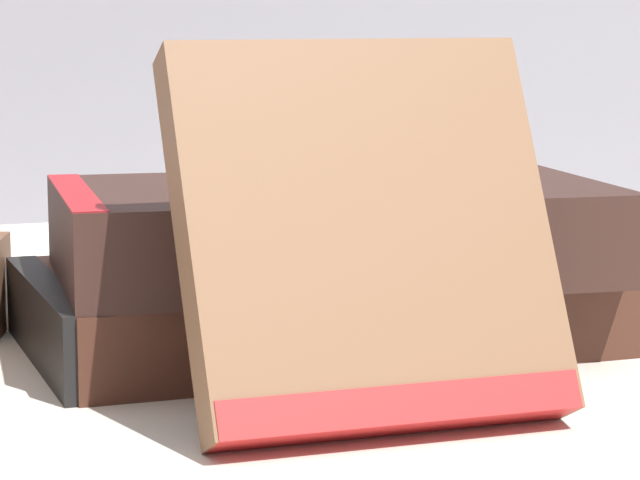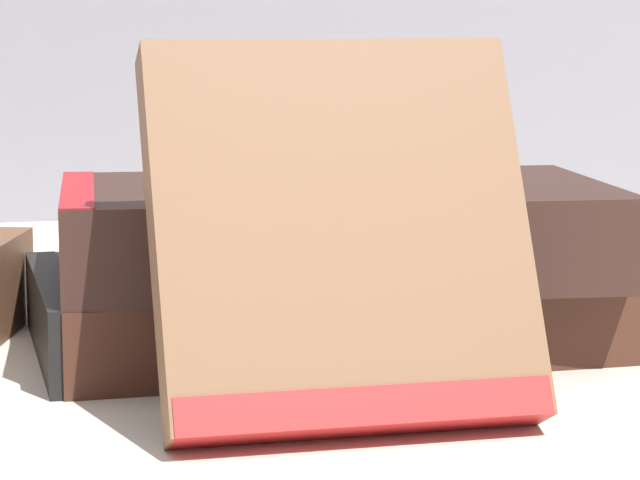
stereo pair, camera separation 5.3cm
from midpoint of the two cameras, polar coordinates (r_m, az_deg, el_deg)
The scene contains 6 objects.
ground_plane at distance 0.57m, azimuth 4.36°, elevation -4.59°, with size 3.00×3.00×0.00m, color beige.
book_flat_bottom at distance 0.59m, azimuth 2.48°, elevation -2.52°, with size 0.23×0.13×0.03m.
book_flat_top at distance 0.57m, azimuth 2.78°, elevation 0.34°, with size 0.21×0.13×0.04m.
book_leaning_front at distance 0.47m, azimuth 4.08°, elevation -0.37°, with size 0.12×0.07×0.12m.
pocket_watch at distance 0.57m, azimuth 6.96°, elevation 2.37°, with size 0.05×0.05×0.01m.
reading_glasses at distance 0.73m, azimuth -4.15°, elevation -1.39°, with size 0.10×0.07×0.00m.
Camera 2 is at (-0.14, -0.53, 0.13)m, focal length 85.00 mm.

